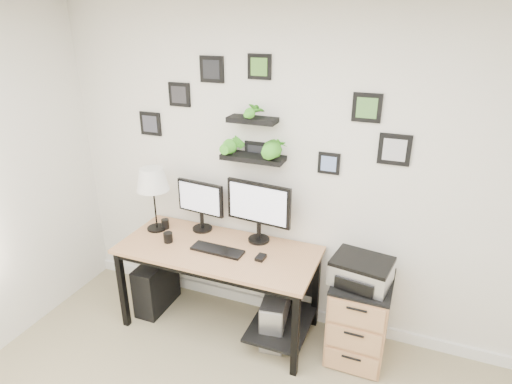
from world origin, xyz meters
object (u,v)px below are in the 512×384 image
at_px(desk, 224,260).
at_px(table_lamp, 152,181).
at_px(file_cabinet, 359,318).
at_px(monitor_right, 259,207).
at_px(pc_tower_grey, 275,317).
at_px(mug, 168,237).
at_px(monitor_left, 201,202).
at_px(pc_tower_black, 157,285).
at_px(printer, 361,271).

distance_m(desk, table_lamp, 0.89).
xyz_separation_m(desk, file_cabinet, (1.11, 0.06, -0.29)).
bearing_deg(monitor_right, pc_tower_grey, -43.32).
bearing_deg(mug, monitor_right, 22.84).
bearing_deg(monitor_left, desk, -33.61).
bearing_deg(pc_tower_grey, pc_tower_black, 179.73).
xyz_separation_m(table_lamp, printer, (1.76, -0.04, -0.43)).
bearing_deg(pc_tower_grey, mug, -175.85).
height_order(table_lamp, pc_tower_black, table_lamp).
bearing_deg(monitor_left, monitor_right, -0.44).
bearing_deg(monitor_right, file_cabinet, -9.07).
relative_size(desk, pc_tower_grey, 3.65).
bearing_deg(printer, table_lamp, 178.62).
height_order(desk, monitor_left, monitor_left).
height_order(monitor_left, table_lamp, table_lamp).
height_order(pc_tower_black, pc_tower_grey, pc_tower_black).
distance_m(monitor_right, file_cabinet, 1.15).
xyz_separation_m(pc_tower_black, printer, (1.77, 0.05, 0.54)).
height_order(monitor_right, mug, monitor_right).
relative_size(table_lamp, printer, 1.23).
xyz_separation_m(monitor_right, printer, (0.86, -0.17, -0.29)).
bearing_deg(pc_tower_black, pc_tower_grey, -0.38).
height_order(desk, mug, mug).
height_order(monitor_right, printer, monitor_right).
bearing_deg(mug, pc_tower_grey, 4.15).
xyz_separation_m(monitor_right, mug, (-0.68, -0.29, -0.26)).
xyz_separation_m(mug, printer, (1.55, 0.12, -0.03)).
height_order(desk, monitor_right, monitor_right).
relative_size(pc_tower_black, file_cabinet, 0.68).
bearing_deg(mug, desk, 10.90).
bearing_deg(pc_tower_grey, monitor_left, 163.53).
bearing_deg(pc_tower_grey, desk, 177.22).
distance_m(desk, monitor_right, 0.52).
xyz_separation_m(table_lamp, pc_tower_grey, (1.14, -0.10, -0.99)).
relative_size(pc_tower_black, printer, 1.00).
bearing_deg(file_cabinet, printer, -126.75).
distance_m(mug, file_cabinet, 1.64).
xyz_separation_m(monitor_right, file_cabinet, (0.88, -0.14, -0.72)).
bearing_deg(monitor_right, table_lamp, -172.13).
height_order(monitor_left, mug, monitor_left).
distance_m(table_lamp, pc_tower_black, 0.98).
bearing_deg(file_cabinet, desk, -176.99).
xyz_separation_m(monitor_left, table_lamp, (-0.37, -0.13, 0.19)).
relative_size(mug, pc_tower_grey, 0.19).
bearing_deg(pc_tower_grey, printer, 4.92).
relative_size(desk, monitor_left, 3.60).
xyz_separation_m(monitor_right, pc_tower_grey, (0.23, -0.22, -0.85)).
xyz_separation_m(monitor_left, monitor_right, (0.53, -0.00, 0.04)).
xyz_separation_m(mug, pc_tower_grey, (0.92, 0.07, -0.59)).
bearing_deg(pc_tower_grey, monitor_right, 136.68).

